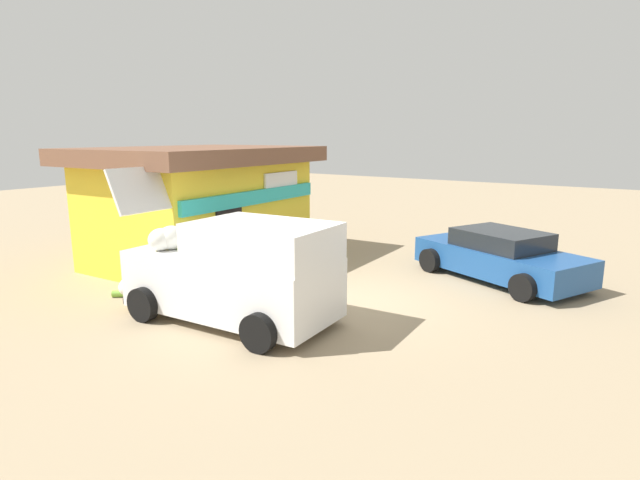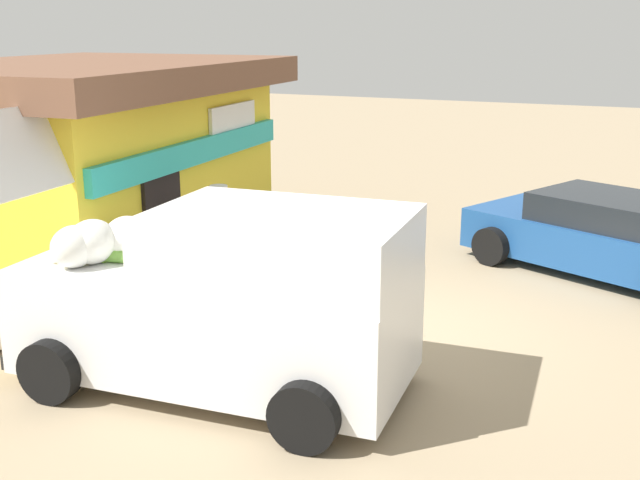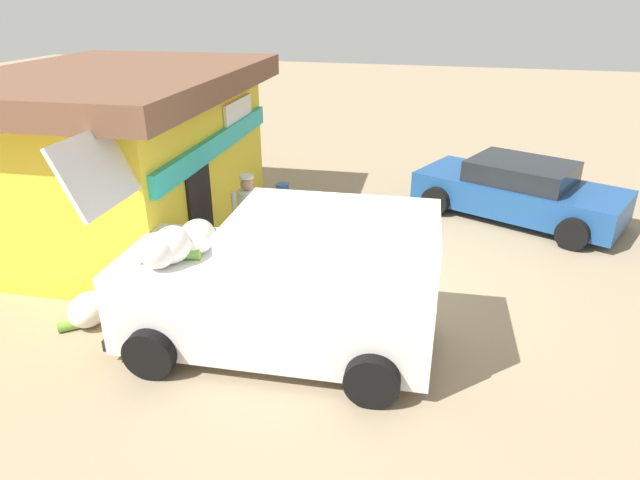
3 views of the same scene
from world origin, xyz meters
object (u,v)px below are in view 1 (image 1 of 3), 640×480
object	(u,v)px
storefront_bar	(200,203)
parked_sedan	(500,256)
vendor_standing	(259,244)
customer_bending	(242,261)
paint_bucket	(320,248)
unloaded_banana_pile	(133,286)
delivery_van	(236,271)

from	to	relation	value
storefront_bar	parked_sedan	world-z (taller)	storefront_bar
vendor_standing	customer_bending	distance (m)	1.16
vendor_standing	customer_bending	world-z (taller)	vendor_standing
storefront_bar	customer_bending	world-z (taller)	storefront_bar
parked_sedan	paint_bucket	size ratio (longest dim) A/B	11.15
parked_sedan	unloaded_banana_pile	bearing A→B (deg)	133.05
parked_sedan	paint_bucket	distance (m)	5.23
storefront_bar	customer_bending	bearing A→B (deg)	-119.55
customer_bending	paint_bucket	distance (m)	4.46
unloaded_banana_pile	customer_bending	bearing A→B (deg)	-57.26
storefront_bar	unloaded_banana_pile	size ratio (longest dim) A/B	7.37
customer_bending	unloaded_banana_pile	bearing A→B (deg)	122.74
parked_sedan	vendor_standing	xyz separation A→B (m)	(-3.55, 4.75, 0.36)
storefront_bar	paint_bucket	bearing A→B (deg)	-43.77
vendor_standing	unloaded_banana_pile	world-z (taller)	vendor_standing
vendor_standing	delivery_van	bearing A→B (deg)	-148.14
storefront_bar	delivery_van	world-z (taller)	storefront_bar
storefront_bar	vendor_standing	world-z (taller)	storefront_bar
unloaded_banana_pile	delivery_van	bearing A→B (deg)	-86.85
storefront_bar	parked_sedan	xyz separation A→B (m)	(2.77, -7.57, -1.07)
customer_bending	paint_bucket	size ratio (longest dim) A/B	3.32
customer_bending	paint_bucket	xyz separation A→B (m)	(4.33, 0.90, -0.62)
vendor_standing	paint_bucket	world-z (taller)	vendor_standing
parked_sedan	unloaded_banana_pile	xyz separation A→B (m)	(-5.95, 6.37, -0.38)
unloaded_banana_pile	vendor_standing	bearing A→B (deg)	-34.09
storefront_bar	customer_bending	xyz separation A→B (m)	(-1.85, -3.27, -0.84)
delivery_van	parked_sedan	xyz separation A→B (m)	(5.79, -3.36, -0.40)
storefront_bar	vendor_standing	xyz separation A→B (m)	(-0.79, -2.82, -0.71)
delivery_van	customer_bending	world-z (taller)	delivery_van
delivery_van	parked_sedan	world-z (taller)	delivery_van
delivery_van	customer_bending	xyz separation A→B (m)	(1.17, 0.94, -0.16)
parked_sedan	paint_bucket	xyz separation A→B (m)	(-0.30, 5.20, -0.39)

